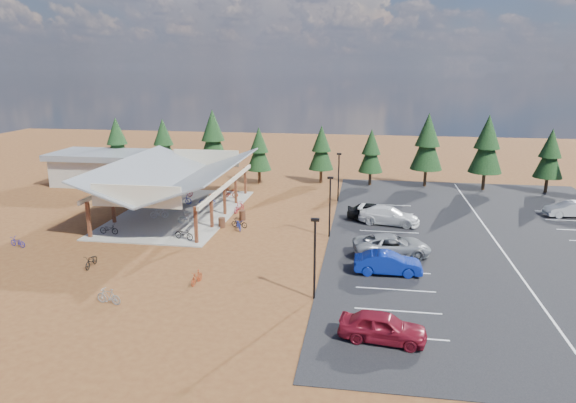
{
  "coord_description": "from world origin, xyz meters",
  "views": [
    {
      "loc": [
        7.88,
        -38.84,
        13.75
      ],
      "look_at": [
        1.29,
        3.4,
        2.54
      ],
      "focal_mm": 32.0,
      "sensor_mm": 36.0,
      "label": 1
    }
  ],
  "objects_px": {
    "bike_11": "(197,277)",
    "bike_5": "(187,218)",
    "lamp_post_2": "(339,174)",
    "car_0": "(383,327)",
    "trash_bin_0": "(222,223)",
    "bike_6": "(207,201)",
    "lamp_post_1": "(330,202)",
    "bike_7": "(230,193)",
    "bike_15": "(239,207)",
    "car_4": "(372,211)",
    "bike_2": "(182,199)",
    "car_9": "(570,209)",
    "lamp_post_0": "(315,253)",
    "bike_pavilion": "(177,174)",
    "car_3": "(389,216)",
    "bike_16": "(239,223)",
    "outbuilding": "(100,167)",
    "bike_8": "(91,261)",
    "bike_3": "(185,192)",
    "bike_4": "(184,234)",
    "car_1": "(388,263)",
    "car_2": "(392,245)",
    "bike_1": "(159,213)",
    "trash_bin_1": "(242,215)",
    "bike_13": "(109,296)",
    "bike_0": "(109,229)",
    "bike_10": "(18,242)"
  },
  "relations": [
    {
      "from": "trash_bin_1",
      "to": "car_2",
      "type": "relative_size",
      "value": 0.16
    },
    {
      "from": "bike_pavilion",
      "to": "bike_2",
      "type": "distance_m",
      "value": 4.39
    },
    {
      "from": "bike_11",
      "to": "bike_5",
      "type": "bearing_deg",
      "value": 121.89
    },
    {
      "from": "car_0",
      "to": "car_2",
      "type": "relative_size",
      "value": 0.78
    },
    {
      "from": "lamp_post_1",
      "to": "bike_7",
      "type": "distance_m",
      "value": 16.24
    },
    {
      "from": "bike_1",
      "to": "car_9",
      "type": "bearing_deg",
      "value": -99.75
    },
    {
      "from": "lamp_post_1",
      "to": "bike_15",
      "type": "xyz_separation_m",
      "value": [
        -9.29,
        6.11,
        -2.44
      ]
    },
    {
      "from": "trash_bin_0",
      "to": "bike_6",
      "type": "xyz_separation_m",
      "value": [
        -3.48,
        6.79,
        0.09
      ]
    },
    {
      "from": "bike_3",
      "to": "car_3",
      "type": "bearing_deg",
      "value": -105.76
    },
    {
      "from": "lamp_post_2",
      "to": "car_0",
      "type": "height_order",
      "value": "lamp_post_2"
    },
    {
      "from": "bike_2",
      "to": "bike_4",
      "type": "bearing_deg",
      "value": -163.0
    },
    {
      "from": "bike_1",
      "to": "bike_5",
      "type": "height_order",
      "value": "bike_5"
    },
    {
      "from": "lamp_post_2",
      "to": "bike_15",
      "type": "relative_size",
      "value": 2.89
    },
    {
      "from": "lamp_post_1",
      "to": "bike_8",
      "type": "height_order",
      "value": "lamp_post_1"
    },
    {
      "from": "bike_1",
      "to": "bike_3",
      "type": "xyz_separation_m",
      "value": [
        -0.52,
        8.32,
        0.04
      ]
    },
    {
      "from": "trash_bin_0",
      "to": "bike_15",
      "type": "height_order",
      "value": "bike_15"
    },
    {
      "from": "bike_pavilion",
      "to": "lamp_post_0",
      "type": "xyz_separation_m",
      "value": [
        15.0,
        -17.0,
        -0.85
      ]
    },
    {
      "from": "bike_7",
      "to": "bike_15",
      "type": "height_order",
      "value": "bike_7"
    },
    {
      "from": "bike_2",
      "to": "car_3",
      "type": "height_order",
      "value": "car_3"
    },
    {
      "from": "trash_bin_0",
      "to": "car_3",
      "type": "bearing_deg",
      "value": 12.37
    },
    {
      "from": "trash_bin_1",
      "to": "bike_3",
      "type": "bearing_deg",
      "value": 138.16
    },
    {
      "from": "bike_15",
      "to": "car_3",
      "type": "relative_size",
      "value": 0.33
    },
    {
      "from": "bike_pavilion",
      "to": "car_1",
      "type": "xyz_separation_m",
      "value": [
        19.57,
        -12.39,
        -3.03
      ]
    },
    {
      "from": "bike_0",
      "to": "bike_1",
      "type": "bearing_deg",
      "value": -22.56
    },
    {
      "from": "bike_2",
      "to": "car_9",
      "type": "distance_m",
      "value": 37.75
    },
    {
      "from": "bike_3",
      "to": "bike_15",
      "type": "distance_m",
      "value": 8.82
    },
    {
      "from": "lamp_post_2",
      "to": "bike_5",
      "type": "xyz_separation_m",
      "value": [
        -12.97,
        -10.38,
        -2.37
      ]
    },
    {
      "from": "bike_6",
      "to": "car_0",
      "type": "height_order",
      "value": "car_0"
    },
    {
      "from": "bike_5",
      "to": "bike_6",
      "type": "bearing_deg",
      "value": -14.9
    },
    {
      "from": "bike_11",
      "to": "lamp_post_0",
      "type": "bearing_deg",
      "value": 2.18
    },
    {
      "from": "car_1",
      "to": "car_4",
      "type": "bearing_deg",
      "value": 3.11
    },
    {
      "from": "bike_16",
      "to": "car_4",
      "type": "height_order",
      "value": "car_4"
    },
    {
      "from": "trash_bin_0",
      "to": "bike_10",
      "type": "xyz_separation_m",
      "value": [
        -14.52,
        -7.42,
        -0.04
      ]
    },
    {
      "from": "bike_16",
      "to": "bike_8",
      "type": "bearing_deg",
      "value": -20.9
    },
    {
      "from": "bike_3",
      "to": "bike_15",
      "type": "bearing_deg",
      "value": -122.44
    },
    {
      "from": "trash_bin_0",
      "to": "bike_5",
      "type": "height_order",
      "value": "bike_5"
    },
    {
      "from": "trash_bin_1",
      "to": "bike_13",
      "type": "distance_m",
      "value": 18.67
    },
    {
      "from": "outbuilding",
      "to": "bike_5",
      "type": "height_order",
      "value": "outbuilding"
    },
    {
      "from": "bike_pavilion",
      "to": "bike_5",
      "type": "relative_size",
      "value": 11.52
    },
    {
      "from": "outbuilding",
      "to": "car_1",
      "type": "relative_size",
      "value": 2.4
    },
    {
      "from": "bike_pavilion",
      "to": "bike_5",
      "type": "bearing_deg",
      "value": -59.07
    },
    {
      "from": "bike_2",
      "to": "bike_5",
      "type": "relative_size",
      "value": 1.12
    },
    {
      "from": "trash_bin_0",
      "to": "bike_16",
      "type": "height_order",
      "value": "trash_bin_0"
    },
    {
      "from": "lamp_post_0",
      "to": "bike_15",
      "type": "height_order",
      "value": "lamp_post_0"
    },
    {
      "from": "bike_7",
      "to": "bike_11",
      "type": "relative_size",
      "value": 1.16
    },
    {
      "from": "bike_13",
      "to": "bike_8",
      "type": "bearing_deg",
      "value": -132.76
    },
    {
      "from": "car_0",
      "to": "bike_7",
      "type": "bearing_deg",
      "value": 36.86
    },
    {
      "from": "bike_13",
      "to": "car_0",
      "type": "height_order",
      "value": "car_0"
    },
    {
      "from": "bike_16",
      "to": "car_4",
      "type": "bearing_deg",
      "value": 125.77
    },
    {
      "from": "bike_15",
      "to": "car_4",
      "type": "distance_m",
      "value": 12.82
    }
  ]
}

